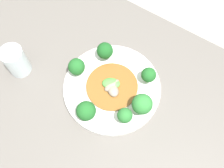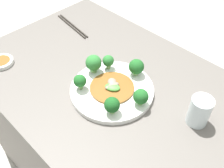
{
  "view_description": "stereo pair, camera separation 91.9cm",
  "coord_description": "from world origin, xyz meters",
  "views": [
    {
      "loc": [
        0.19,
        -0.22,
        1.42
      ],
      "look_at": [
        0.02,
        0.03,
        0.75
      ],
      "focal_mm": 42.0,
      "sensor_mm": 36.0,
      "label": 1
    },
    {
      "loc": [
        -0.41,
        0.47,
        1.36
      ],
      "look_at": [
        0.02,
        0.03,
        0.75
      ],
      "focal_mm": 42.0,
      "sensor_mm": 36.0,
      "label": 2
    }
  ],
  "objects": [
    {
      "name": "table",
      "position": [
        0.0,
        0.0,
        0.35
      ],
      "size": [
        1.18,
        0.7,
        0.71
      ],
      "color": "#5B5651",
      "rests_on": "ground_plane"
    },
    {
      "name": "plate",
      "position": [
        0.02,
        0.03,
        0.72
      ],
      "size": [
        0.28,
        0.28,
        0.02
      ],
      "color": "white",
      "rests_on": "table"
    },
    {
      "name": "broccoli_northeast",
      "position": [
        0.1,
        0.11,
        0.76
      ],
      "size": [
        0.04,
        0.04,
        0.06
      ],
      "color": "#70A356",
      "rests_on": "plate"
    },
    {
      "name": "broccoli_east",
      "position": [
        0.13,
        0.02,
        0.77
      ],
      "size": [
        0.06,
        0.06,
        0.07
      ],
      "color": "#70A356",
      "rests_on": "plate"
    },
    {
      "name": "broccoli_northwest",
      "position": [
        -0.05,
        0.11,
        0.76
      ],
      "size": [
        0.05,
        0.05,
        0.06
      ],
      "color": "#89B76B",
      "rests_on": "plate"
    },
    {
      "name": "broccoli_west",
      "position": [
        -0.09,
        0.02,
        0.76
      ],
      "size": [
        0.05,
        0.05,
        0.06
      ],
      "color": "#7AAD5B",
      "rests_on": "plate"
    },
    {
      "name": "broccoli_south",
      "position": [
        0.01,
        -0.08,
        0.76
      ],
      "size": [
        0.05,
        0.05,
        0.06
      ],
      "color": "#89B76B",
      "rests_on": "plate"
    },
    {
      "name": "broccoli_southeast",
      "position": [
        0.1,
        -0.03,
        0.76
      ],
      "size": [
        0.04,
        0.04,
        0.06
      ],
      "color": "#89B76B",
      "rests_on": "plate"
    },
    {
      "name": "stirfry_center",
      "position": [
        0.02,
        0.03,
        0.73
      ],
      "size": [
        0.15,
        0.15,
        0.02
      ],
      "color": "brown",
      "rests_on": "plate"
    },
    {
      "name": "drinking_glass",
      "position": [
        -0.25,
        -0.06,
        0.76
      ],
      "size": [
        0.07,
        0.07,
        0.1
      ],
      "color": "silver",
      "rests_on": "table"
    },
    {
      "name": "chopsticks",
      "position": [
        0.43,
        -0.13,
        0.71
      ],
      "size": [
        0.23,
        0.05,
        0.01
      ],
      "color": "#2D2823",
      "rests_on": "table"
    },
    {
      "name": "sauce_dish",
      "position": [
        0.42,
        0.22,
        0.72
      ],
      "size": [
        0.09,
        0.09,
        0.02
      ],
      "color": "white",
      "rests_on": "table"
    }
  ]
}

